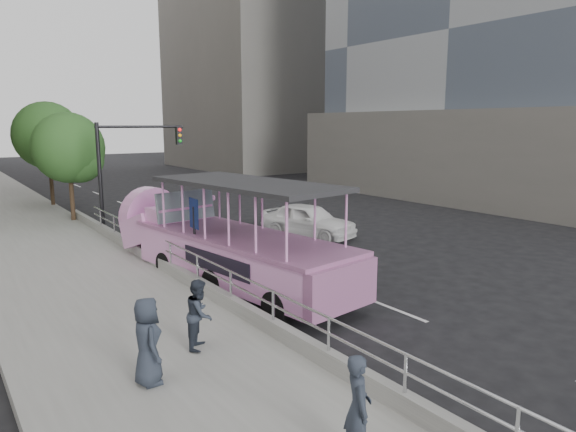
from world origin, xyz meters
The scene contains 15 objects.
ground centered at (0.00, 0.00, 0.00)m, with size 160.00×160.00×0.00m, color black.
sidewalk centered at (-5.75, 10.00, 0.15)m, with size 5.50×80.00×0.30m, color #9C9C97.
kerb_wall centered at (-3.12, 2.00, 0.48)m, with size 0.24×30.00×0.36m, color #AAAAA5.
guardrail centered at (-3.12, 2.00, 1.14)m, with size 0.07×22.00×0.71m.
duck_boat centered at (-1.73, 3.17, 1.27)m, with size 3.85×10.57×3.43m.
car centered at (4.77, 6.94, 0.78)m, with size 1.84×4.56×1.56m, color white.
pedestrian_near centered at (-4.62, -6.44, 1.11)m, with size 0.59×0.39×1.61m, color #2A323E.
pedestrian_mid centered at (-4.81, -1.65, 1.07)m, with size 0.75×0.58×1.54m, color #2A323E.
pedestrian_far centered at (-6.30, -2.54, 1.14)m, with size 0.82×0.54×1.68m, color #2A323E.
parking_sign centered at (-2.72, 3.00, 1.79)m, with size 0.08×0.65×2.87m.
traffic_signal centered at (-1.70, 12.50, 3.50)m, with size 4.20×0.32×5.20m.
street_tree_near centered at (-3.30, 15.93, 3.82)m, with size 3.52×3.52×5.72m.
street_tree_far centered at (-3.10, 21.93, 4.31)m, with size 3.97×3.97×6.45m.
tower_podium centered at (30.00, 10.00, 3.00)m, with size 26.00×26.00×6.00m, color slate.
midrise_stone_a centered at (26.00, 42.00, 16.00)m, with size 20.00×20.00×32.00m, color slate.
Camera 1 is at (-9.35, -11.38, 5.12)m, focal length 32.00 mm.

